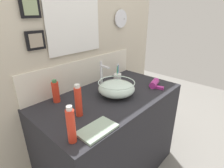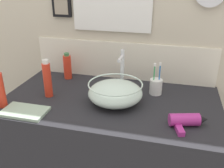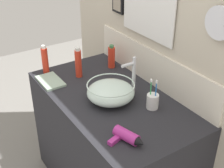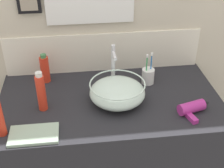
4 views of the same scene
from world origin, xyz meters
name	(u,v)px [view 3 (image 3 of 4)]	position (x,y,z in m)	size (l,w,h in m)	color
vanity_counter	(111,147)	(0.00, 0.00, 0.43)	(1.24, 0.68, 0.86)	#232328
back_panel	(159,26)	(0.00, 0.37, 1.27)	(2.09, 0.10, 2.54)	beige
glass_bowl_sink	(111,92)	(0.04, -0.03, 0.92)	(0.30, 0.30, 0.12)	silver
faucet	(133,73)	(0.04, 0.14, 1.01)	(0.02, 0.11, 0.26)	silver
hair_drier	(128,137)	(0.42, -0.17, 0.89)	(0.19, 0.16, 0.06)	#B22D8C
toothbrush_cup	(153,101)	(0.25, 0.14, 0.91)	(0.07, 0.07, 0.20)	white
soap_dispenser	(78,63)	(-0.36, -0.04, 0.97)	(0.05, 0.05, 0.23)	red
spray_bottle	(112,57)	(-0.36, 0.24, 0.94)	(0.05, 0.05, 0.18)	red
lotion_bottle	(45,60)	(-0.55, -0.22, 0.96)	(0.05, 0.05, 0.22)	red
hand_towel	(50,81)	(-0.40, -0.26, 0.87)	(0.23, 0.14, 0.02)	#99B29E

